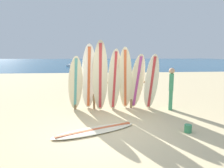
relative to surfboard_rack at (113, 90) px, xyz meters
name	(u,v)px	position (x,y,z in m)	size (l,w,h in m)	color
ground_plane	(110,132)	(-0.33, -2.39, -0.71)	(120.00, 120.00, 0.00)	#D3BC8C
ocean_water	(94,61)	(-0.33, 55.61, -0.71)	(120.00, 80.00, 0.01)	navy
surfboard_rack	(113,90)	(0.00, 0.00, 0.00)	(2.98, 0.09, 1.17)	olive
surfboard_leaning_far_left	(75,84)	(-1.38, -0.35, 0.32)	(0.67, 1.01, 2.05)	beige
surfboard_leaning_left	(89,78)	(-0.90, -0.29, 0.52)	(0.63, 1.08, 2.46)	white
surfboard_leaning_center_left	(100,77)	(-0.49, -0.44, 0.58)	(0.56, 0.71, 2.58)	beige
surfboard_leaning_center	(114,80)	(0.02, -0.36, 0.44)	(0.56, 0.67, 2.29)	beige
surfboard_leaning_center_right	(125,79)	(0.42, -0.36, 0.47)	(0.67, 1.12, 2.35)	beige
surfboard_leaning_right	(137,82)	(0.88, -0.25, 0.35)	(0.66, 0.91, 2.12)	beige
surfboard_leaning_far_right	(151,83)	(1.38, -0.45, 0.35)	(0.51, 0.77, 2.12)	silver
surfboard_lying_on_sand	(95,130)	(-0.71, -2.31, -0.68)	(2.43, 1.48, 0.08)	beige
beachgoer_standing	(171,87)	(2.17, -0.37, 0.16)	(0.25, 0.30, 1.59)	#3F9966
small_boat_offshore	(73,65)	(-4.21, 29.24, -0.45)	(2.32, 2.33, 0.71)	silver
sand_bucket	(188,128)	(1.77, -2.61, -0.60)	(0.19, 0.19, 0.22)	#388C59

